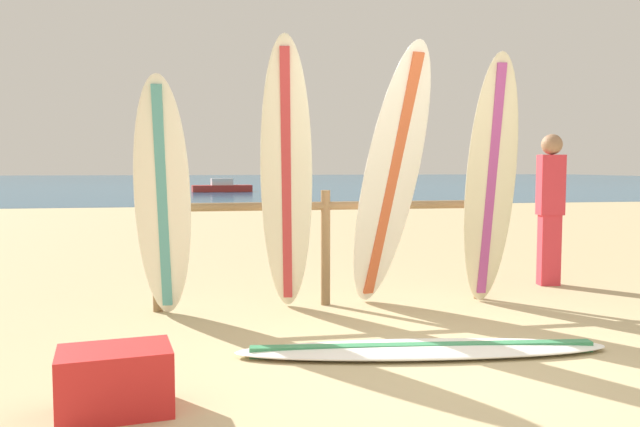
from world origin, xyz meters
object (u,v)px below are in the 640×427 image
Objects in this scene: surfboard_rack at (326,230)px; surfboard_lying_on_sand at (423,349)px; surfboard_leaning_far_left at (163,200)px; surfboard_leaning_left at (286,181)px; surfboard_leaning_center at (490,184)px; surfboard_leaning_center_left at (390,182)px; small_boat_offshore at (222,187)px; beachgoer_standing at (550,203)px; cooler_box at (115,381)px.

surfboard_rack is 1.90m from surfboard_lying_on_sand.
surfboard_leaning_left is at bearing -1.67° from surfboard_leaning_far_left.
surfboard_rack is 0.75m from surfboard_leaning_left.
surfboard_leaning_left is at bearing 179.03° from surfboard_leaning_center.
surfboard_leaning_far_left reaches higher than surfboard_lying_on_sand.
surfboard_leaning_center is (1.93, -0.03, -0.04)m from surfboard_leaning_left.
surfboard_leaning_center_left reaches higher than surfboard_rack.
surfboard_leaning_far_left is 3.01m from surfboard_leaning_center.
small_boat_offshore is (1.27, 28.44, -0.80)m from surfboard_leaning_far_left.
surfboard_leaning_left is at bearing 121.38° from surfboard_lying_on_sand.
surfboard_leaning_far_left is 2.04m from surfboard_leaning_center_left.
surfboard_leaning_center_left is at bearing -38.30° from surfboard_rack.
surfboard_leaning_center is at bearing -0.97° from surfboard_leaning_left.
surfboard_leaning_center is at bearing -140.75° from beachgoer_standing.
beachgoer_standing is at bearing 39.25° from surfboard_leaning_center.
small_boat_offshore is at bearing 78.69° from cooler_box.
surfboard_rack is 1.20× the size of surfboard_lying_on_sand.
beachgoer_standing is (2.70, 0.56, 0.20)m from surfboard_rack.
beachgoer_standing is (2.17, 0.97, -0.27)m from surfboard_leaning_center_left.
surfboard_lying_on_sand is at bearing -88.79° from small_boat_offshore.
surfboard_leaning_center reaches higher than cooler_box.
small_boat_offshore is (-0.76, 28.49, -0.95)m from surfboard_leaning_center_left.
surfboard_leaning_far_left is at bearing 178.78° from surfboard_leaning_center.
surfboard_leaning_center_left is 4.03× the size of cooler_box.
surfboard_lying_on_sand is at bearing -77.38° from surfboard_rack.
cooler_box is at bearing -123.72° from surfboard_rack.
surfboard_leaning_left is 1.01× the size of surfboard_leaning_center_left.
surfboard_leaning_center is at bearing -86.50° from small_boat_offshore.
surfboard_lying_on_sand is (-0.14, -1.31, -1.17)m from surfboard_leaning_center_left.
beachgoer_standing is at bearing 44.65° from surfboard_lying_on_sand.
surfboard_leaning_center is 1.56m from beachgoer_standing.
surfboard_leaning_left is (-0.43, -0.39, 0.48)m from surfboard_rack.
surfboard_leaning_center_left is 0.98m from surfboard_leaning_center.
small_boat_offshore is (-0.63, 29.81, 0.22)m from surfboard_lying_on_sand.
surfboard_leaning_far_left is at bearing 144.17° from surfboard_lying_on_sand.
surfboard_leaning_center is 0.86× the size of surfboard_lying_on_sand.
surfboard_lying_on_sand is (0.39, -1.72, -0.70)m from surfboard_rack.
surfboard_leaning_left is at bearing -163.19° from beachgoer_standing.
surfboard_leaning_center_left is at bearing 84.08° from surfboard_lying_on_sand.
beachgoer_standing is 27.69m from small_boat_offshore.
beachgoer_standing is (2.31, 2.28, 0.91)m from surfboard_lying_on_sand.
surfboard_leaning_center_left is (0.95, -0.03, -0.01)m from surfboard_leaning_left.
surfboard_leaning_left is at bearing 50.99° from cooler_box.
beachgoer_standing reaches higher than cooler_box.
surfboard_rack reaches higher than cooler_box.
surfboard_leaning_center reaches higher than surfboard_leaning_far_left.
surfboard_leaning_center_left is 1.02× the size of surfboard_leaning_center.
surfboard_leaning_center_left is 0.88× the size of surfboard_lying_on_sand.
surfboard_lying_on_sand is at bearing -35.83° from surfboard_leaning_far_left.
surfboard_rack is 2.76m from beachgoer_standing.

